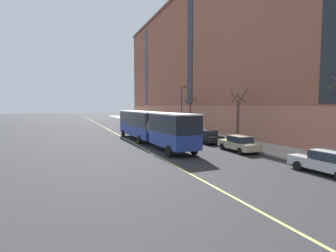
% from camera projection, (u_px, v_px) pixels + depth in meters
% --- Properties ---
extents(ground_plane, '(260.00, 260.00, 0.00)m').
position_uv_depth(ground_plane, '(155.00, 142.00, 31.84)').
color(ground_plane, '#303033').
extents(sidewalk, '(4.92, 160.00, 0.15)m').
position_uv_depth(sidewalk, '(207.00, 136.00, 37.95)').
color(sidewalk, '#ADA89E').
rests_on(sidewalk, ground).
extents(apartment_facade, '(15.20, 110.00, 27.20)m').
position_uv_depth(apartment_facade, '(271.00, 41.00, 37.22)').
color(apartment_facade, '#935642').
rests_on(apartment_facade, ground).
extents(city_bus, '(3.44, 19.25, 3.71)m').
position_uv_depth(city_bus, '(150.00, 125.00, 30.29)').
color(city_bus, navy).
rests_on(city_bus, ground).
extents(parked_car_black_0, '(2.02, 4.84, 1.56)m').
position_uv_depth(parked_car_black_0, '(165.00, 127.00, 43.67)').
color(parked_car_black_0, black).
rests_on(parked_car_black_0, ground).
extents(parked_car_black_2, '(2.12, 4.73, 1.56)m').
position_uv_depth(parked_car_black_2, '(206.00, 137.00, 30.87)').
color(parked_car_black_2, black).
rests_on(parked_car_black_2, ground).
extents(parked_car_silver_3, '(1.98, 4.56, 1.56)m').
position_uv_depth(parked_car_silver_3, '(135.00, 121.00, 62.07)').
color(parked_car_silver_3, '#B7B7BC').
rests_on(parked_car_silver_3, ground).
extents(parked_car_silver_4, '(2.08, 4.78, 1.56)m').
position_uv_depth(parked_car_silver_4, '(328.00, 162.00, 16.82)').
color(parked_car_silver_4, '#B7B7BC').
rests_on(parked_car_silver_4, ground).
extents(parked_car_white_5, '(2.00, 4.41, 1.56)m').
position_uv_depth(parked_car_white_5, '(151.00, 124.00, 51.43)').
color(parked_car_white_5, silver).
rests_on(parked_car_white_5, ground).
extents(parked_car_champagne_6, '(2.08, 4.81, 1.56)m').
position_uv_depth(parked_car_champagne_6, '(239.00, 144.00, 25.16)').
color(parked_car_champagne_6, '#BCAD89').
rests_on(parked_car_champagne_6, ground).
extents(parked_car_white_7, '(1.92, 4.30, 1.56)m').
position_uv_depth(parked_car_white_7, '(181.00, 131.00, 37.78)').
color(parked_car_white_7, silver).
rests_on(parked_car_white_7, ground).
extents(street_tree_mid_block, '(1.59, 1.59, 6.24)m').
position_uv_depth(street_tree_mid_block, '(238.00, 116.00, 31.28)').
color(street_tree_mid_block, brown).
rests_on(street_tree_mid_block, sidewalk).
extents(street_tree_far_uptown, '(2.00, 2.03, 6.09)m').
position_uv_depth(street_tree_far_uptown, '(190.00, 112.00, 43.16)').
color(street_tree_far_uptown, brown).
rests_on(street_tree_far_uptown, sidewalk).
extents(street_lamp, '(0.36, 1.48, 7.25)m').
position_uv_depth(street_lamp, '(182.00, 105.00, 41.37)').
color(street_lamp, '#2D2D30').
rests_on(street_lamp, sidewalk).
extents(fire_hydrant, '(0.42, 0.24, 0.72)m').
position_uv_depth(fire_hydrant, '(151.00, 124.00, 56.12)').
color(fire_hydrant, red).
rests_on(fire_hydrant, sidewalk).
extents(lane_centerline, '(0.16, 140.00, 0.01)m').
position_uv_depth(lane_centerline, '(128.00, 140.00, 33.65)').
color(lane_centerline, '#E0D66B').
rests_on(lane_centerline, ground).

